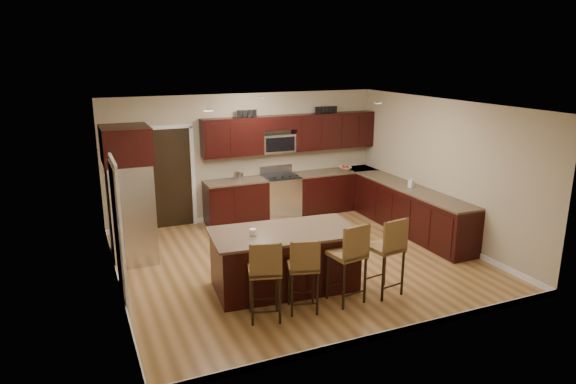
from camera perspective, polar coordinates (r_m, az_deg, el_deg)
name	(u,v)px	position (r m, az deg, el deg)	size (l,w,h in m)	color
floor	(298,260)	(9.07, 1.15, -7.62)	(6.00, 6.00, 0.00)	#A47541
ceiling	(299,105)	(8.40, 1.25, 9.62)	(6.00, 6.00, 0.00)	silver
wall_back	(246,157)	(11.13, -4.68, 3.94)	(6.00, 6.00, 0.00)	tan
wall_left	(112,206)	(7.92, -18.98, -1.53)	(5.50, 5.50, 0.00)	tan
wall_right	(442,170)	(10.22, 16.72, 2.31)	(5.50, 5.50, 0.00)	tan
base_cabinets	(352,202)	(10.96, 7.11, -1.10)	(4.02, 3.96, 0.92)	black
upper_cabinets	(293,132)	(11.27, 0.60, 6.65)	(4.00, 0.33, 0.80)	black
range	(281,196)	(11.30, -0.83, -0.43)	(0.76, 0.64, 1.11)	silver
microwave	(278,143)	(11.18, -1.15, 5.44)	(0.76, 0.31, 0.40)	silver
doorway	(170,178)	(10.79, -12.94, 1.49)	(0.85, 0.03, 2.06)	black
pantry_door	(117,234)	(7.74, -18.43, -4.45)	(0.03, 0.80, 2.04)	white
letter_decor	(287,112)	(11.15, -0.07, 8.92)	(2.20, 0.03, 0.15)	black
island	(284,261)	(7.94, -0.41, -7.68)	(2.30, 1.34, 0.92)	black
stool_left	(265,271)	(6.89, -2.57, -8.80)	(0.53, 0.53, 1.15)	brown
stool_mid	(304,267)	(7.11, 1.76, -8.32)	(0.51, 0.51, 1.09)	brown
stool_right	(350,254)	(7.38, 6.90, -6.87)	(0.52, 0.52, 1.21)	brown
refrigerator	(130,193)	(9.14, -17.18, -0.12)	(0.79, 0.93, 2.35)	silver
floor_mat	(311,225)	(10.87, 2.54, -3.65)	(1.03, 0.69, 0.01)	olive
fruit_bowl	(345,168)	(11.87, 6.39, 2.65)	(0.29, 0.29, 0.07)	silver
soap_bottle	(411,182)	(10.50, 13.54, 1.05)	(0.09, 0.10, 0.21)	#B2B2B2
canister_tall	(237,176)	(10.83, -5.73, 1.78)	(0.12, 0.12, 0.19)	silver
canister_short	(241,176)	(10.86, -5.26, 1.75)	(0.11, 0.11, 0.16)	silver
island_jar	(253,232)	(7.58, -3.91, -4.48)	(0.10, 0.10, 0.10)	white
stool_extra	(389,247)	(7.71, 11.11, -6.07)	(0.52, 0.52, 1.21)	brown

